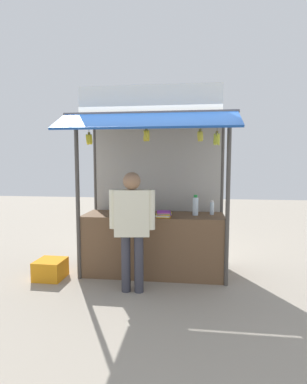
{
  "coord_description": "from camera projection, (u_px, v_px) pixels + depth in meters",
  "views": [
    {
      "loc": [
        0.57,
        -4.6,
        1.74
      ],
      "look_at": [
        0.0,
        0.0,
        1.29
      ],
      "focal_mm": 28.27,
      "sensor_mm": 36.0,
      "label": 1
    }
  ],
  "objects": [
    {
      "name": "ground_plane",
      "position": [
        154.0,
        273.0,
        4.78
      ],
      "size": [
        20.0,
        20.0,
        0.0
      ],
      "primitive_type": "plane",
      "color": "#9E9384"
    },
    {
      "name": "stall_counter",
      "position": [
        154.0,
        244.0,
        4.74
      ],
      "size": [
        2.16,
        0.71,
        0.94
      ],
      "primitive_type": "cube",
      "color": "brown",
      "rests_on": "ground"
    },
    {
      "name": "magazine_stack_back_left",
      "position": [
        136.0,
        213.0,
        4.51
      ],
      "size": [
        0.28,
        0.31,
        0.09
      ],
      "color": "yellow",
      "rests_on": "stall_counter"
    },
    {
      "name": "water_bottle_back_right",
      "position": [
        146.0,
        203.0,
        4.99
      ],
      "size": [
        0.08,
        0.08,
        0.28
      ],
      "color": "silver",
      "rests_on": "stall_counter"
    },
    {
      "name": "banana_bunch_inner_right",
      "position": [
        89.0,
        139.0,
        4.23
      ],
      "size": [
        0.11,
        0.11,
        0.3
      ],
      "color": "#332D23"
    },
    {
      "name": "water_bottle_far_left",
      "position": [
        212.0,
        208.0,
        4.65
      ],
      "size": [
        0.06,
        0.06,
        0.22
      ],
      "color": "silver",
      "rests_on": "stall_counter"
    },
    {
      "name": "vendor_person",
      "position": [
        132.0,
        221.0,
        4.0
      ],
      "size": [
        0.61,
        0.26,
        1.62
      ],
      "rotation": [
        0.0,
        0.0,
        0.13
      ],
      "color": "#383842",
      "rests_on": "ground"
    },
    {
      "name": "water_bottle_left",
      "position": [
        195.0,
        206.0,
        4.6
      ],
      "size": [
        0.09,
        0.09,
        0.31
      ],
      "color": "silver",
      "rests_on": "stall_counter"
    },
    {
      "name": "banana_bunch_rightmost",
      "position": [
        200.0,
        136.0,
        4.04
      ],
      "size": [
        0.1,
        0.09,
        0.27
      ],
      "color": "#332D23"
    },
    {
      "name": "banana_bunch_leftmost",
      "position": [
        146.0,
        136.0,
        4.13
      ],
      "size": [
        0.11,
        0.11,
        0.26
      ],
      "color": "#332D23"
    },
    {
      "name": "magazine_stack_rear_center",
      "position": [
        164.0,
        214.0,
        4.48
      ],
      "size": [
        0.23,
        0.3,
        0.08
      ],
      "color": "orange",
      "rests_on": "stall_counter"
    },
    {
      "name": "banana_bunch_inner_left",
      "position": [
        217.0,
        139.0,
        4.02
      ],
      "size": [
        0.11,
        0.1,
        0.32
      ],
      "color": "#332D23"
    },
    {
      "name": "plastic_crate",
      "position": [
        50.0,
        269.0,
        4.54
      ],
      "size": [
        0.42,
        0.42,
        0.29
      ],
      "primitive_type": "cube",
      "rotation": [
        0.0,
        0.0,
        -0.02
      ],
      "color": "orange",
      "rests_on": "ground"
    },
    {
      "name": "stall_structure",
      "position": [
        155.0,
        166.0,
        4.75
      ],
      "size": [
        2.36,
        1.59,
        2.77
      ],
      "color": "#4C4742",
      "rests_on": "ground"
    }
  ]
}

